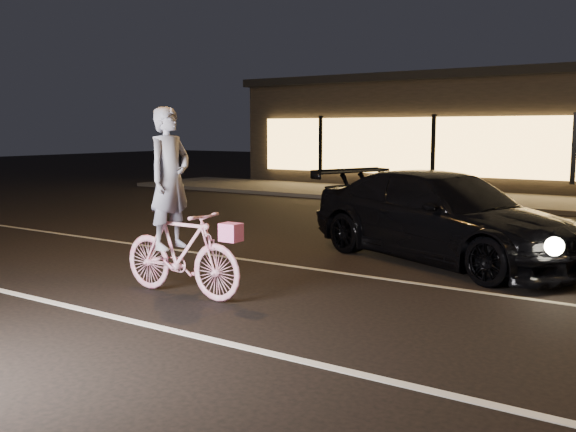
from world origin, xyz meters
The scene contains 6 objects.
ground centered at (0.00, 0.00, 0.00)m, with size 90.00×90.00×0.00m, color black.
lane_stripe_near centered at (0.00, -1.50, 0.00)m, with size 60.00×0.12×0.01m, color silver.
lane_stripe_far centered at (0.00, 2.00, 0.00)m, with size 60.00×0.10×0.01m, color gray.
sidewalk centered at (0.00, 13.00, 0.06)m, with size 30.00×4.00×0.12m, color #383533.
cyclist centered at (-2.19, -0.33, 0.87)m, with size 1.95×0.67×2.46m.
sedan centered at (-0.08, 3.77, 0.74)m, with size 5.48×3.77×1.47m.
Camera 1 is at (3.57, -6.41, 2.16)m, focal length 40.00 mm.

